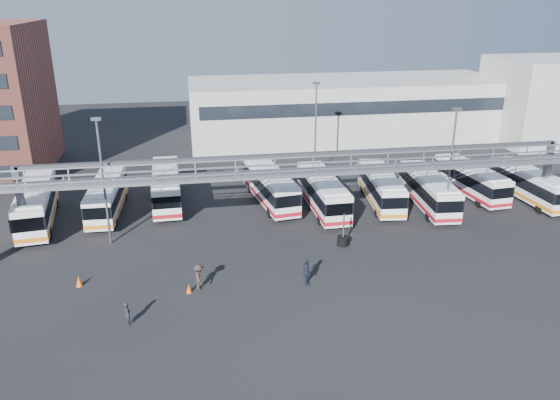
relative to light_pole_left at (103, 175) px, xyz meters
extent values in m
plane|color=black|center=(16.00, -8.00, -5.73)|extent=(140.00, 140.00, 0.00)
cube|color=gray|center=(16.00, -3.00, 0.37)|extent=(50.00, 1.80, 0.22)
cube|color=gray|center=(16.00, -3.85, 1.32)|extent=(50.00, 0.10, 0.10)
cube|color=gray|center=(16.00, -2.15, 1.32)|extent=(50.00, 0.10, 0.10)
cube|color=#4C4F54|center=(16.00, 1.00, 0.57)|extent=(45.00, 0.50, 0.35)
cube|color=#9E9E99|center=(28.00, 30.00, -1.73)|extent=(42.00, 14.00, 8.00)
cube|color=#B2B2AD|center=(54.00, 24.00, -0.23)|extent=(14.00, 12.00, 11.00)
cylinder|color=#4C4F54|center=(0.00, 0.00, -0.73)|extent=(0.18, 0.18, 10.00)
cube|color=#4C4F54|center=(0.00, 0.00, 4.37)|extent=(0.70, 0.35, 0.22)
cylinder|color=#4C4F54|center=(28.00, -1.00, -0.73)|extent=(0.18, 0.18, 10.00)
cube|color=#4C4F54|center=(28.00, -1.00, 4.37)|extent=(0.70, 0.35, 0.22)
cylinder|color=#4C4F54|center=(20.00, 14.00, -0.73)|extent=(0.18, 0.18, 10.00)
cube|color=#4C4F54|center=(20.00, 14.00, 4.37)|extent=(0.70, 0.35, 0.22)
cube|color=silver|center=(-6.59, 5.12, -3.89)|extent=(3.88, 11.28, 2.76)
cube|color=black|center=(-6.59, 5.12, -3.57)|extent=(3.95, 11.35, 1.11)
cube|color=orange|center=(-6.59, 5.12, -4.87)|extent=(3.93, 11.34, 0.35)
cube|color=silver|center=(-6.59, 5.12, -2.43)|extent=(3.49, 10.15, 0.16)
cylinder|color=black|center=(-7.27, 1.47, -5.22)|extent=(0.43, 1.03, 1.00)
cylinder|color=black|center=(-5.02, 1.76, -5.22)|extent=(0.43, 1.03, 1.00)
cylinder|color=black|center=(-8.16, 8.49, -5.22)|extent=(0.43, 1.03, 1.00)
cylinder|color=black|center=(-5.91, 8.77, -5.22)|extent=(0.43, 1.03, 1.00)
cube|color=silver|center=(-0.93, 6.65, -4.03)|extent=(2.65, 10.30, 2.56)
cube|color=black|center=(-0.93, 6.65, -3.73)|extent=(2.71, 10.36, 1.02)
cube|color=orange|center=(-0.93, 6.65, -4.94)|extent=(2.70, 10.35, 0.33)
cube|color=silver|center=(-0.93, 6.65, -2.68)|extent=(2.38, 9.27, 0.15)
cylinder|color=black|center=(-2.08, 3.41, -5.26)|extent=(0.31, 0.94, 0.93)
cylinder|color=black|center=(0.01, 3.35, -5.26)|extent=(0.31, 0.94, 0.93)
cylinder|color=black|center=(-1.87, 9.96, -5.26)|extent=(0.31, 0.94, 0.93)
cylinder|color=black|center=(0.21, 9.89, -5.26)|extent=(0.31, 0.94, 0.93)
cube|color=silver|center=(4.31, 8.22, -3.94)|extent=(2.74, 10.85, 2.70)
cube|color=black|center=(4.31, 8.22, -3.62)|extent=(2.80, 10.91, 1.08)
cube|color=maroon|center=(4.31, 8.22, -4.89)|extent=(2.79, 10.90, 0.34)
cube|color=silver|center=(4.31, 8.22, -2.51)|extent=(2.47, 9.77, 0.16)
cylinder|color=black|center=(3.30, 4.74, -5.24)|extent=(0.32, 0.99, 0.98)
cylinder|color=black|center=(5.51, 4.80, -5.24)|extent=(0.32, 0.99, 0.98)
cylinder|color=black|center=(3.11, 11.64, -5.24)|extent=(0.32, 0.99, 0.98)
cylinder|color=black|center=(5.32, 11.70, -5.24)|extent=(0.32, 0.99, 0.98)
cube|color=silver|center=(13.98, 6.69, -3.96)|extent=(3.93, 10.88, 2.66)
cube|color=black|center=(13.98, 6.69, -3.65)|extent=(4.00, 10.95, 1.06)
cube|color=maroon|center=(13.98, 6.69, -4.90)|extent=(3.99, 10.94, 0.34)
cube|color=silver|center=(13.98, 6.69, -2.55)|extent=(3.54, 9.79, 0.15)
cylinder|color=black|center=(13.39, 3.17, -5.24)|extent=(0.43, 1.00, 0.97)
cylinder|color=black|center=(15.55, 3.48, -5.24)|extent=(0.43, 1.00, 0.97)
cylinder|color=black|center=(12.41, 9.91, -5.24)|extent=(0.43, 1.00, 0.97)
cylinder|color=black|center=(14.57, 10.22, -5.24)|extent=(0.43, 1.00, 0.97)
cube|color=silver|center=(18.45, 4.22, -3.96)|extent=(2.64, 10.68, 2.66)
cube|color=black|center=(18.45, 4.22, -3.65)|extent=(2.70, 10.74, 1.06)
cube|color=maroon|center=(18.45, 4.22, -4.91)|extent=(2.69, 10.73, 0.34)
cube|color=silver|center=(18.45, 4.22, -2.56)|extent=(2.37, 9.61, 0.15)
cylinder|color=black|center=(17.43, 0.79, -5.24)|extent=(0.31, 0.97, 0.97)
cylinder|color=black|center=(19.61, 0.84, -5.24)|extent=(0.31, 0.97, 0.97)
cylinder|color=black|center=(17.29, 7.60, -5.24)|extent=(0.31, 0.97, 0.97)
cylinder|color=black|center=(19.47, 7.64, -5.24)|extent=(0.31, 0.97, 0.97)
cube|color=silver|center=(24.24, 4.78, -4.04)|extent=(3.42, 10.38, 2.55)
cube|color=black|center=(24.24, 4.78, -3.74)|extent=(3.49, 10.45, 1.02)
cube|color=orange|center=(24.24, 4.78, -4.94)|extent=(3.48, 10.43, 0.32)
cube|color=silver|center=(24.24, 4.78, -2.69)|extent=(3.08, 9.34, 0.15)
cylinder|color=black|center=(22.85, 1.65, -5.26)|extent=(0.38, 0.95, 0.93)
cylinder|color=black|center=(24.92, 1.42, -5.26)|extent=(0.38, 0.95, 0.93)
cylinder|color=black|center=(23.57, 8.13, -5.26)|extent=(0.38, 0.95, 0.93)
cylinder|color=black|center=(25.63, 7.90, -5.26)|extent=(0.38, 0.95, 0.93)
cube|color=silver|center=(28.30, 3.19, -4.00)|extent=(3.17, 10.54, 2.60)
cube|color=black|center=(28.30, 3.19, -3.70)|extent=(3.24, 10.61, 1.04)
cube|color=maroon|center=(28.30, 3.19, -4.92)|extent=(3.23, 10.60, 0.33)
cube|color=silver|center=(28.30, 3.19, -2.63)|extent=(2.85, 9.49, 0.15)
cylinder|color=black|center=(26.98, -0.04, -5.26)|extent=(0.36, 0.96, 0.94)
cylinder|color=black|center=(29.09, -0.20, -5.26)|extent=(0.36, 0.96, 0.94)
cylinder|color=black|center=(27.50, 6.59, -5.26)|extent=(0.36, 0.96, 0.94)
cylinder|color=black|center=(29.62, 6.42, -5.26)|extent=(0.36, 0.96, 0.94)
cube|color=silver|center=(33.75, 5.55, -4.07)|extent=(3.18, 10.18, 2.50)
cube|color=black|center=(33.75, 5.55, -3.77)|extent=(3.25, 10.24, 1.00)
cube|color=maroon|center=(33.75, 5.55, -4.95)|extent=(3.24, 10.23, 0.32)
cube|color=silver|center=(33.75, 5.55, -2.74)|extent=(2.86, 9.16, 0.15)
cylinder|color=black|center=(33.03, 2.26, -5.27)|extent=(0.36, 0.93, 0.91)
cylinder|color=black|center=(35.06, 2.45, -5.27)|extent=(0.36, 0.93, 0.91)
cylinder|color=black|center=(32.44, 8.64, -5.27)|extent=(0.36, 0.93, 0.91)
cylinder|color=black|center=(34.47, 8.83, -5.27)|extent=(0.36, 0.93, 0.91)
cube|color=silver|center=(38.58, 3.30, -4.06)|extent=(2.84, 10.18, 2.52)
cube|color=black|center=(38.58, 3.30, -3.76)|extent=(2.90, 10.25, 1.01)
cube|color=orange|center=(38.58, 3.30, -4.95)|extent=(2.89, 10.24, 0.32)
cube|color=silver|center=(38.58, 3.30, -2.72)|extent=(2.56, 9.17, 0.15)
cylinder|color=black|center=(37.74, 0.03, -5.27)|extent=(0.32, 0.93, 0.92)
cylinder|color=black|center=(39.78, 0.14, -5.27)|extent=(0.32, 0.93, 0.92)
cylinder|color=black|center=(37.38, 6.47, -5.27)|extent=(0.32, 0.93, 0.92)
cylinder|color=black|center=(39.43, 6.58, -5.27)|extent=(0.32, 0.93, 0.92)
imported|color=black|center=(2.42, -12.13, -4.96)|extent=(0.50, 0.64, 1.54)
imported|color=#2F221F|center=(6.78, -8.56, -4.80)|extent=(0.89, 1.30, 1.85)
imported|color=#1C2333|center=(14.03, -9.15, -4.74)|extent=(0.48, 1.15, 1.97)
cone|color=#D54F0B|center=(-1.30, -6.75, -5.36)|extent=(0.56, 0.56, 0.73)
cone|color=#D54F0B|center=(6.09, -8.89, -5.41)|extent=(0.50, 0.50, 0.63)
cylinder|color=black|center=(18.25, -3.50, -5.59)|extent=(0.94, 0.94, 0.22)
cylinder|color=black|center=(18.25, -3.50, -5.35)|extent=(0.94, 0.94, 0.22)
cylinder|color=black|center=(18.25, -3.50, -5.10)|extent=(0.94, 0.94, 0.22)
cylinder|color=#4C4F54|center=(18.25, -3.50, -4.39)|extent=(0.13, 0.13, 2.67)
camera|label=1|loc=(6.70, -41.41, 12.98)|focal=35.00mm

